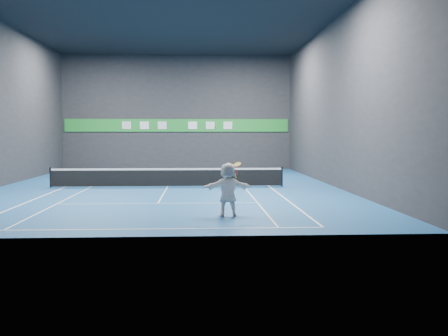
{
  "coord_description": "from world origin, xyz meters",
  "views": [
    {
      "loc": [
        1.69,
        -26.81,
        2.88
      ],
      "look_at": [
        2.69,
        -7.1,
        1.5
      ],
      "focal_mm": 40.0,
      "sensor_mm": 36.0,
      "label": 1
    }
  ],
  "objects_px": {
    "tennis_ball": "(215,127)",
    "player": "(228,189)",
    "tennis_net": "(168,177)",
    "tennis_racket": "(237,166)"
  },
  "relations": [
    {
      "from": "tennis_ball",
      "to": "player",
      "type": "bearing_deg",
      "value": -17.49
    },
    {
      "from": "tennis_ball",
      "to": "tennis_net",
      "type": "bearing_deg",
      "value": 103.27
    },
    {
      "from": "tennis_ball",
      "to": "tennis_net",
      "type": "xyz_separation_m",
      "value": [
        -2.25,
        9.55,
        -2.54
      ]
    },
    {
      "from": "tennis_ball",
      "to": "tennis_racket",
      "type": "bearing_deg",
      "value": -6.72
    },
    {
      "from": "tennis_net",
      "to": "tennis_racket",
      "type": "relative_size",
      "value": 20.77
    },
    {
      "from": "player",
      "to": "tennis_ball",
      "type": "xyz_separation_m",
      "value": [
        -0.43,
        0.14,
        2.15
      ]
    },
    {
      "from": "tennis_net",
      "to": "tennis_racket",
      "type": "xyz_separation_m",
      "value": [
        3.0,
        -9.64,
        1.2
      ]
    },
    {
      "from": "tennis_ball",
      "to": "tennis_net",
      "type": "relative_size",
      "value": 0.01
    },
    {
      "from": "tennis_racket",
      "to": "tennis_net",
      "type": "bearing_deg",
      "value": 107.31
    },
    {
      "from": "player",
      "to": "tennis_net",
      "type": "relative_size",
      "value": 0.15
    }
  ]
}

